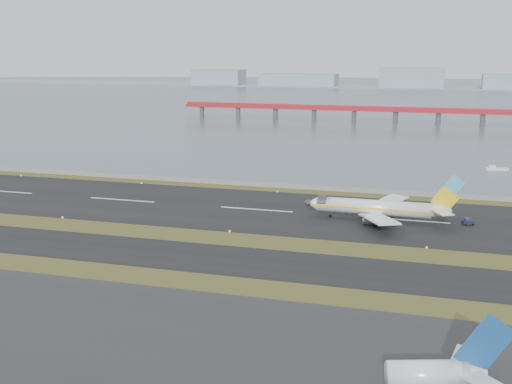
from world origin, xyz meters
TOP-DOWN VIEW (x-y plane):
  - ground at (0.00, 0.00)m, footprint 1000.00×1000.00m
  - apron_strip at (0.00, -55.00)m, footprint 1000.00×50.00m
  - taxiway_strip at (0.00, -12.00)m, footprint 1000.00×18.00m
  - runway_strip at (0.00, 30.00)m, footprint 1000.00×45.00m
  - seawall at (0.00, 60.00)m, footprint 1000.00×2.50m
  - bay_water at (0.00, 460.00)m, footprint 1400.00×800.00m
  - red_pier at (20.00, 250.00)m, footprint 260.00×5.00m
  - far_shoreline at (13.62, 620.00)m, footprint 1400.00×80.00m
  - airliner at (32.91, 27.37)m, footprint 38.52×32.89m
  - pushback_tug at (54.12, 29.78)m, footprint 3.10×2.42m
  - second_airliner_tail at (48.66, -53.80)m, footprint 15.70×12.63m
  - workboat_near at (65.83, 109.09)m, footprint 8.17×3.90m

SIDE VIEW (x-z plane):
  - ground at x=0.00m, z-range 0.00..0.00m
  - bay_water at x=0.00m, z-range -0.65..0.65m
  - apron_strip at x=0.00m, z-range 0.00..0.10m
  - taxiway_strip at x=0.00m, z-range 0.00..0.10m
  - runway_strip at x=0.00m, z-range 0.00..0.10m
  - seawall at x=0.00m, z-range 0.00..1.00m
  - workboat_near at x=65.83m, z-range -0.35..1.56m
  - pushback_tug at x=54.12m, z-range -0.03..1.73m
  - second_airliner_tail at x=48.66m, z-range -2.04..7.82m
  - airliner at x=32.91m, z-range -2.94..9.86m
  - far_shoreline at x=13.62m, z-range -24.18..36.32m
  - red_pier at x=20.00m, z-range 2.18..12.38m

